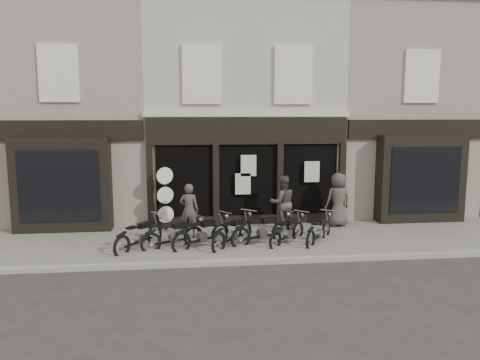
{
  "coord_description": "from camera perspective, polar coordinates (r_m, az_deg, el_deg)",
  "views": [
    {
      "loc": [
        -2.14,
        -13.46,
        4.11
      ],
      "look_at": [
        -0.44,
        1.6,
        1.91
      ],
      "focal_mm": 35.0,
      "sensor_mm": 36.0,
      "label": 1
    }
  ],
  "objects": [
    {
      "name": "motorcycle_5",
      "position": [
        14.67,
        5.81,
        -6.52
      ],
      "size": [
        1.53,
        1.63,
        0.97
      ],
      "rotation": [
        0.0,
        0.0,
        0.83
      ],
      "color": "black",
      "rests_on": "ground"
    },
    {
      "name": "motorcycle_3",
      "position": [
        14.32,
        -0.86,
        -6.72
      ],
      "size": [
        1.56,
        1.84,
        1.04
      ],
      "rotation": [
        0.0,
        0.0,
        0.9
      ],
      "color": "black",
      "rests_on": "ground"
    },
    {
      "name": "motorcycle_1",
      "position": [
        14.27,
        -8.11,
        -6.96
      ],
      "size": [
        1.89,
        1.14,
        0.98
      ],
      "rotation": [
        0.0,
        0.0,
        0.45
      ],
      "color": "black",
      "rests_on": "ground"
    },
    {
      "name": "man_left",
      "position": [
        15.26,
        -6.23,
        -3.64
      ],
      "size": [
        0.71,
        0.55,
        1.72
      ],
      "primitive_type": "imported",
      "rotation": [
        0.0,
        0.0,
        2.9
      ],
      "color": "#433C37",
      "rests_on": "pavement"
    },
    {
      "name": "ground_plane",
      "position": [
        14.24,
        2.5,
        -8.54
      ],
      "size": [
        90.0,
        90.0,
        0.0
      ],
      "primitive_type": "plane",
      "color": "#2D2B28",
      "rests_on": "ground"
    },
    {
      "name": "advert_sign_post",
      "position": [
        16.07,
        -9.08,
        -2.48
      ],
      "size": [
        0.55,
        0.37,
        2.36
      ],
      "rotation": [
        0.0,
        0.0,
        0.37
      ],
      "color": "black",
      "rests_on": "ground"
    },
    {
      "name": "motorcycle_2",
      "position": [
        14.24,
        -4.64,
        -6.83
      ],
      "size": [
        1.86,
        1.5,
        1.04
      ],
      "rotation": [
        0.0,
        0.0,
        0.63
      ],
      "color": "black",
      "rests_on": "ground"
    },
    {
      "name": "central_building",
      "position": [
        19.53,
        -0.15,
        8.16
      ],
      "size": [
        7.3,
        6.22,
        8.34
      ],
      "color": "#B2AB99",
      "rests_on": "ground"
    },
    {
      "name": "kerb",
      "position": [
        13.04,
        3.37,
        -9.84
      ],
      "size": [
        30.0,
        0.25,
        0.13
      ],
      "primitive_type": "cube",
      "color": "gray",
      "rests_on": "ground_plane"
    },
    {
      "name": "man_right",
      "position": [
        16.8,
        11.86,
        -2.36
      ],
      "size": [
        1.04,
        0.79,
        1.9
      ],
      "primitive_type": "imported",
      "rotation": [
        0.0,
        0.0,
        3.36
      ],
      "color": "#423D37",
      "rests_on": "pavement"
    },
    {
      "name": "motorcycle_4",
      "position": [
        14.58,
        2.72,
        -6.43
      ],
      "size": [
        2.05,
        1.2,
        1.05
      ],
      "rotation": [
        0.0,
        0.0,
        0.44
      ],
      "color": "black",
      "rests_on": "ground"
    },
    {
      "name": "man_centre",
      "position": [
        16.09,
        5.21,
        -2.75
      ],
      "size": [
        0.98,
        0.8,
        1.86
      ],
      "primitive_type": "imported",
      "rotation": [
        0.0,
        0.0,
        3.26
      ],
      "color": "#464138",
      "rests_on": "pavement"
    },
    {
      "name": "neighbour_right",
      "position": [
        21.14,
        17.4,
        7.68
      ],
      "size": [
        5.6,
        6.73,
        8.34
      ],
      "color": "gray",
      "rests_on": "ground"
    },
    {
      "name": "neighbour_left",
      "position": [
        19.81,
        -18.89,
        7.6
      ],
      "size": [
        5.6,
        6.73,
        8.34
      ],
      "color": "gray",
      "rests_on": "ground"
    },
    {
      "name": "motorcycle_0",
      "position": [
        14.33,
        -12.14,
        -6.93
      ],
      "size": [
        1.45,
        1.85,
        1.02
      ],
      "rotation": [
        0.0,
        0.0,
        0.95
      ],
      "color": "black",
      "rests_on": "ground"
    },
    {
      "name": "pavement",
      "position": [
        15.07,
        1.97,
        -7.34
      ],
      "size": [
        30.0,
        4.2,
        0.12
      ],
      "primitive_type": "cube",
      "color": "#645E58",
      "rests_on": "ground_plane"
    },
    {
      "name": "motorcycle_6",
      "position": [
        14.89,
        9.6,
        -6.37
      ],
      "size": [
        1.39,
        1.73,
        0.96
      ],
      "rotation": [
        0.0,
        0.0,
        0.94
      ],
      "color": "black",
      "rests_on": "ground"
    }
  ]
}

